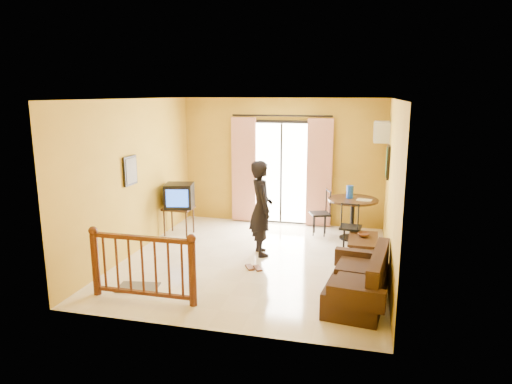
% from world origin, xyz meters
% --- Properties ---
extents(ground, '(5.00, 5.00, 0.00)m').
position_xyz_m(ground, '(0.00, 0.00, 0.00)').
color(ground, beige).
rests_on(ground, ground).
extents(room_shell, '(5.00, 5.00, 5.00)m').
position_xyz_m(room_shell, '(0.00, 0.00, 1.70)').
color(room_shell, white).
rests_on(room_shell, ground).
extents(balcony_door, '(2.25, 0.14, 2.46)m').
position_xyz_m(balcony_door, '(0.00, 2.43, 1.19)').
color(balcony_door, black).
rests_on(balcony_door, ground).
extents(tv_table, '(0.58, 0.49, 0.58)m').
position_xyz_m(tv_table, '(-1.90, 1.10, 0.51)').
color(tv_table, black).
rests_on(tv_table, ground).
extents(television, '(0.65, 0.61, 0.50)m').
position_xyz_m(television, '(-1.87, 1.10, 0.83)').
color(television, black).
rests_on(television, tv_table).
extents(picture_left, '(0.05, 0.42, 0.52)m').
position_xyz_m(picture_left, '(-2.22, -0.20, 1.55)').
color(picture_left, black).
rests_on(picture_left, room_shell).
extents(dining_table, '(1.00, 1.00, 0.83)m').
position_xyz_m(dining_table, '(1.61, 1.68, 0.66)').
color(dining_table, black).
rests_on(dining_table, ground).
extents(water_jug, '(0.14, 0.14, 0.26)m').
position_xyz_m(water_jug, '(1.54, 1.74, 0.96)').
color(water_jug, blue).
rests_on(water_jug, dining_table).
extents(serving_tray, '(0.31, 0.23, 0.02)m').
position_xyz_m(serving_tray, '(1.83, 1.58, 0.84)').
color(serving_tray, beige).
rests_on(serving_tray, dining_table).
extents(dining_chairs, '(1.14, 1.32, 0.95)m').
position_xyz_m(dining_chairs, '(1.28, 1.36, 0.00)').
color(dining_chairs, black).
rests_on(dining_chairs, ground).
extents(air_conditioner, '(0.31, 0.60, 0.40)m').
position_xyz_m(air_conditioner, '(2.09, 1.95, 2.15)').
color(air_conditioner, silver).
rests_on(air_conditioner, room_shell).
extents(botanical_print, '(0.05, 0.50, 0.60)m').
position_xyz_m(botanical_print, '(2.22, 1.30, 1.65)').
color(botanical_print, black).
rests_on(botanical_print, room_shell).
extents(coffee_table, '(0.51, 0.91, 0.41)m').
position_xyz_m(coffee_table, '(1.85, 0.49, 0.27)').
color(coffee_table, black).
rests_on(coffee_table, ground).
extents(bowl, '(0.27, 0.27, 0.06)m').
position_xyz_m(bowl, '(1.85, 0.57, 0.44)').
color(bowl, '#532D1C').
rests_on(bowl, coffee_table).
extents(sofa, '(0.90, 1.66, 0.75)m').
position_xyz_m(sofa, '(1.85, -1.24, 0.28)').
color(sofa, black).
rests_on(sofa, ground).
extents(standing_person, '(0.65, 0.75, 1.73)m').
position_xyz_m(standing_person, '(0.04, 0.35, 0.87)').
color(standing_person, black).
rests_on(standing_person, ground).
extents(stair_balustrade, '(1.63, 0.13, 1.04)m').
position_xyz_m(stair_balustrade, '(-1.15, -1.90, 0.56)').
color(stair_balustrade, '#471E0F').
rests_on(stair_balustrade, ground).
extents(doormat, '(0.66, 0.49, 0.02)m').
position_xyz_m(doormat, '(-1.43, -1.57, 0.01)').
color(doormat, '#504B40').
rests_on(doormat, ground).
extents(sandals, '(0.35, 0.27, 0.03)m').
position_xyz_m(sandals, '(0.08, -0.38, 0.01)').
color(sandals, '#532D1C').
rests_on(sandals, ground).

